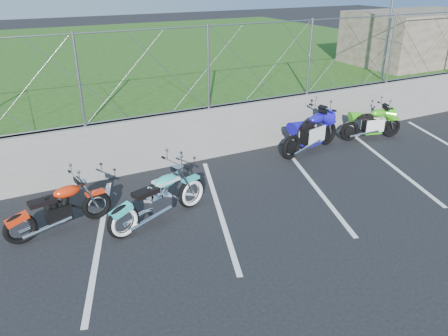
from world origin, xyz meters
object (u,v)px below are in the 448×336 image
cruiser_turquoise (160,200)px  sportbike_blue (312,134)px  naked_orange (61,210)px  sportbike_green (372,125)px

cruiser_turquoise → sportbike_blue: size_ratio=1.00×
naked_orange → sportbike_blue: bearing=-1.3°
cruiser_turquoise → naked_orange: size_ratio=1.11×
cruiser_turquoise → sportbike_blue: bearing=0.6°
sportbike_green → sportbike_blue: (-2.14, 0.01, 0.07)m
sportbike_blue → cruiser_turquoise: bearing=-176.7°
sportbike_green → sportbike_blue: size_ratio=0.86×
sportbike_green → sportbike_blue: bearing=-167.1°
cruiser_turquoise → sportbike_blue: 5.01m
cruiser_turquoise → sportbike_green: (6.90, 1.53, -0.03)m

